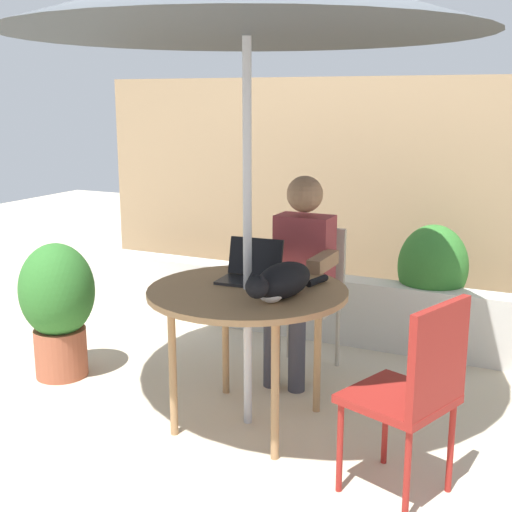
{
  "coord_description": "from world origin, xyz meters",
  "views": [
    {
      "loc": [
        1.48,
        -3.01,
        1.69
      ],
      "look_at": [
        0.0,
        0.1,
        0.89
      ],
      "focal_mm": 47.99,
      "sensor_mm": 36.0,
      "label": 1
    }
  ],
  "objects_px": {
    "patio_table": "(248,300)",
    "laptop": "(252,269)",
    "chair_occupied": "(309,287)",
    "potted_plant_near_fence": "(432,280)",
    "chair_empty": "(416,385)",
    "person_seated": "(300,266)",
    "cat": "(281,282)",
    "potted_plant_corner": "(58,303)"
  },
  "relations": [
    {
      "from": "chair_occupied",
      "to": "chair_empty",
      "type": "relative_size",
      "value": 1.0
    },
    {
      "from": "laptop",
      "to": "potted_plant_corner",
      "type": "height_order",
      "value": "laptop"
    },
    {
      "from": "chair_occupied",
      "to": "potted_plant_near_fence",
      "type": "height_order",
      "value": "chair_occupied"
    },
    {
      "from": "chair_occupied",
      "to": "laptop",
      "type": "xyz_separation_m",
      "value": [
        -0.05,
        -0.71,
        0.27
      ]
    },
    {
      "from": "chair_occupied",
      "to": "potted_plant_near_fence",
      "type": "relative_size",
      "value": 1.05
    },
    {
      "from": "chair_occupied",
      "to": "patio_table",
      "type": "bearing_deg",
      "value": -90.0
    },
    {
      "from": "chair_empty",
      "to": "laptop",
      "type": "relative_size",
      "value": 2.83
    },
    {
      "from": "cat",
      "to": "potted_plant_near_fence",
      "type": "bearing_deg",
      "value": 76.14
    },
    {
      "from": "person_seated",
      "to": "potted_plant_corner",
      "type": "xyz_separation_m",
      "value": [
        -1.32,
        -0.64,
        -0.23
      ]
    },
    {
      "from": "laptop",
      "to": "chair_occupied",
      "type": "bearing_deg",
      "value": 85.63
    },
    {
      "from": "person_seated",
      "to": "potted_plant_near_fence",
      "type": "height_order",
      "value": "person_seated"
    },
    {
      "from": "cat",
      "to": "potted_plant_corner",
      "type": "xyz_separation_m",
      "value": [
        -1.54,
        0.15,
        -0.35
      ]
    },
    {
      "from": "patio_table",
      "to": "potted_plant_corner",
      "type": "distance_m",
      "value": 1.34
    },
    {
      "from": "cat",
      "to": "patio_table",
      "type": "bearing_deg",
      "value": 158.78
    },
    {
      "from": "patio_table",
      "to": "chair_occupied",
      "type": "xyz_separation_m",
      "value": [
        0.0,
        0.87,
        -0.15
      ]
    },
    {
      "from": "person_seated",
      "to": "potted_plant_near_fence",
      "type": "distance_m",
      "value": 1.08
    },
    {
      "from": "person_seated",
      "to": "laptop",
      "type": "xyz_separation_m",
      "value": [
        -0.05,
        -0.55,
        0.1
      ]
    },
    {
      "from": "chair_occupied",
      "to": "potted_plant_corner",
      "type": "height_order",
      "value": "chair_occupied"
    },
    {
      "from": "potted_plant_corner",
      "to": "chair_empty",
      "type": "bearing_deg",
      "value": -10.21
    },
    {
      "from": "chair_occupied",
      "to": "potted_plant_corner",
      "type": "distance_m",
      "value": 1.55
    },
    {
      "from": "chair_empty",
      "to": "person_seated",
      "type": "bearing_deg",
      "value": 131.96
    },
    {
      "from": "person_seated",
      "to": "cat",
      "type": "bearing_deg",
      "value": -74.53
    },
    {
      "from": "chair_occupied",
      "to": "laptop",
      "type": "distance_m",
      "value": 0.76
    },
    {
      "from": "potted_plant_near_fence",
      "to": "potted_plant_corner",
      "type": "height_order",
      "value": "potted_plant_near_fence"
    },
    {
      "from": "chair_empty",
      "to": "laptop",
      "type": "xyz_separation_m",
      "value": [
        -1.0,
        0.5,
        0.27
      ]
    },
    {
      "from": "patio_table",
      "to": "potted_plant_near_fence",
      "type": "bearing_deg",
      "value": 68.13
    },
    {
      "from": "patio_table",
      "to": "potted_plant_corner",
      "type": "relative_size",
      "value": 1.22
    },
    {
      "from": "patio_table",
      "to": "person_seated",
      "type": "distance_m",
      "value": 0.71
    },
    {
      "from": "chair_occupied",
      "to": "person_seated",
      "type": "distance_m",
      "value": 0.23
    },
    {
      "from": "laptop",
      "to": "person_seated",
      "type": "bearing_deg",
      "value": 84.37
    },
    {
      "from": "chair_empty",
      "to": "person_seated",
      "type": "distance_m",
      "value": 1.43
    },
    {
      "from": "patio_table",
      "to": "potted_plant_corner",
      "type": "height_order",
      "value": "potted_plant_corner"
    },
    {
      "from": "chair_occupied",
      "to": "laptop",
      "type": "relative_size",
      "value": 2.83
    },
    {
      "from": "patio_table",
      "to": "laptop",
      "type": "xyz_separation_m",
      "value": [
        -0.05,
        0.16,
        0.12
      ]
    },
    {
      "from": "chair_occupied",
      "to": "laptop",
      "type": "height_order",
      "value": "laptop"
    },
    {
      "from": "patio_table",
      "to": "laptop",
      "type": "distance_m",
      "value": 0.21
    },
    {
      "from": "cat",
      "to": "potted_plant_near_fence",
      "type": "xyz_separation_m",
      "value": [
        0.41,
        1.65,
        -0.35
      ]
    },
    {
      "from": "laptop",
      "to": "potted_plant_corner",
      "type": "bearing_deg",
      "value": -175.71
    },
    {
      "from": "person_seated",
      "to": "potted_plant_corner",
      "type": "height_order",
      "value": "person_seated"
    },
    {
      "from": "chair_occupied",
      "to": "person_seated",
      "type": "relative_size",
      "value": 0.73
    },
    {
      "from": "patio_table",
      "to": "person_seated",
      "type": "xyz_separation_m",
      "value": [
        0.0,
        0.71,
        0.02
      ]
    },
    {
      "from": "cat",
      "to": "person_seated",
      "type": "bearing_deg",
      "value": 105.47
    }
  ]
}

